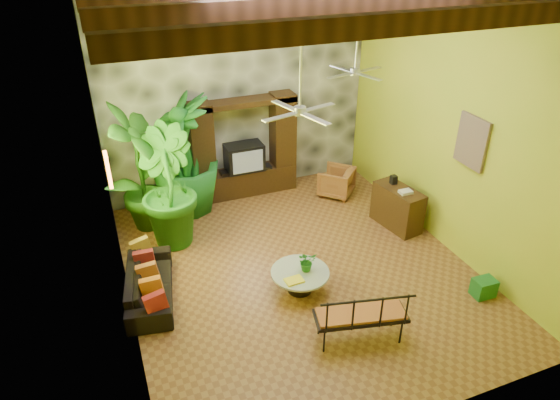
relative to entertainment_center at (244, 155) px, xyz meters
name	(u,v)px	position (x,y,z in m)	size (l,w,h in m)	color
ground	(298,268)	(0.00, -3.14, -0.97)	(7.00, 7.00, 0.00)	brown
back_wall	(236,84)	(0.00, 0.36, 1.53)	(6.00, 0.02, 5.00)	#A3BC2A
left_wall	(106,174)	(-3.00, -3.14, 1.53)	(0.02, 7.00, 5.00)	#A3BC2A
right_wall	(453,119)	(3.00, -3.14, 1.53)	(0.02, 7.00, 5.00)	#A3BC2A
stone_accent_wall	(237,85)	(0.00, 0.30, 1.53)	(5.98, 0.10, 4.98)	#33353A
entertainment_center	(244,155)	(0.00, 0.00, 0.00)	(2.40, 0.55, 2.30)	#301D0D
ceiling_fan_front	(300,97)	(-0.20, -3.54, 2.44)	(1.28, 1.28, 1.86)	silver
ceiling_fan_back	(356,60)	(1.60, -1.94, 2.44)	(1.28, 1.28, 1.86)	silver
wall_art_mask	(108,170)	(-2.96, -2.14, 1.13)	(0.06, 0.32, 0.55)	#C28316
wall_art_painting	(472,142)	(2.96, -3.74, 1.33)	(0.06, 0.70, 0.90)	navy
sofa	(150,284)	(-2.65, -2.95, -0.69)	(1.87, 0.73, 0.55)	black
wicker_armchair	(336,182)	(1.94, -0.86, -0.63)	(0.71, 0.73, 0.67)	brown
tall_plant_a	(140,169)	(-2.36, -0.70, 0.39)	(1.42, 0.96, 2.70)	#246119
tall_plant_b	(166,188)	(-1.99, -1.34, 0.22)	(1.30, 1.05, 2.37)	#216C1C
tall_plant_c	(185,156)	(-1.38, -0.25, 0.33)	(1.45, 1.45, 2.58)	#1B6822
coffee_table	(300,278)	(-0.22, -3.73, -0.71)	(1.01, 1.01, 0.40)	black
centerpiece_plant	(307,261)	(-0.10, -3.72, -0.39)	(0.31, 0.27, 0.35)	#1D631A
yellow_tray	(294,280)	(-0.42, -3.93, -0.55)	(0.30, 0.22, 0.03)	yellow
iron_bench	(364,314)	(0.17, -5.19, -0.42)	(1.46, 0.81, 0.57)	black
side_console	(397,207)	(2.49, -2.54, -0.53)	(0.49, 1.09, 0.87)	#3E2213
green_bin	(484,288)	(2.65, -5.00, -0.80)	(0.37, 0.28, 0.33)	#217E2C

